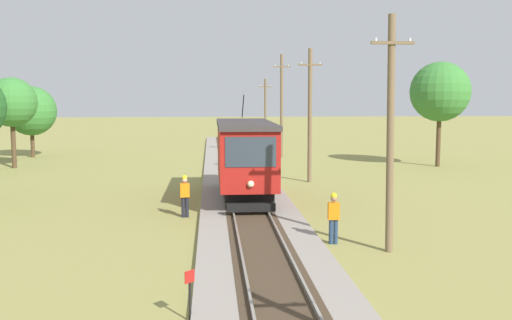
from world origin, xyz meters
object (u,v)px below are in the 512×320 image
utility_pole_far (282,105)px  utility_pole_near_tram (390,131)px  track_worker (334,216)px  utility_pole_distant (265,110)px  trackside_signal_marker (190,293)px  tree_right_far (440,92)px  red_tram (245,156)px  tree_horizon (12,103)px  second_worker (185,194)px  utility_pole_mid (310,114)px  tree_right_near (31,111)px

utility_pole_far → utility_pole_near_tram: bearing=-90.0°
utility_pole_far → track_worker: utility_pole_far is taller
utility_pole_near_tram → utility_pole_distant: 42.66m
trackside_signal_marker → track_worker: bearing=54.3°
utility_pole_distant → tree_right_far: size_ratio=0.91×
trackside_signal_marker → red_tram: bearing=81.8°
track_worker → tree_horizon: (-17.94, 22.32, 3.60)m
utility_pole_far → tree_right_far: 12.56m
track_worker → utility_pole_near_tram: bearing=-117.4°
red_tram → utility_pole_distant: 33.66m
red_tram → utility_pole_far: bearing=78.0°
red_tram → tree_horizon: 20.94m
utility_pole_far → second_worker: bearing=-106.6°
utility_pole_mid → tree_horizon: utility_pole_mid is taller
utility_pole_distant → second_worker: utility_pole_distant is taller
trackside_signal_marker → tree_right_far: bearing=58.5°
tree_horizon → tree_right_far: bearing=-2.8°
utility_pole_far → utility_pole_distant: size_ratio=1.23×
red_tram → tree_right_near: 26.74m
utility_pole_far → track_worker: 27.99m
utility_pole_far → trackside_signal_marker: 34.97m
track_worker → second_worker: (-5.26, 4.78, 0.00)m
utility_pole_mid → utility_pole_distant: utility_pole_mid is taller
track_worker → second_worker: same height
track_worker → tree_right_near: bearing=35.5°
red_tram → trackside_signal_marker: size_ratio=7.24×
second_worker → utility_pole_near_tram: bearing=-135.3°
utility_pole_distant → tree_horizon: utility_pole_distant is taller
track_worker → tree_right_far: bearing=-27.1°
tree_right_far → tree_horizon: (-30.00, 1.46, -0.74)m
tree_right_near → second_worker: bearing=-61.3°
red_tram → tree_horizon: size_ratio=1.35×
utility_pole_near_tram → utility_pole_far: bearing=90.0°
utility_pole_far → utility_pole_mid: bearing=-90.0°
tree_right_far → tree_horizon: 30.05m
tree_right_near → utility_pole_near_tram: bearing=-56.1°
tree_horizon → utility_pole_far: bearing=15.5°
utility_pole_distant → second_worker: bearing=-100.5°
tree_right_near → tree_horizon: tree_horizon is taller
red_tram → utility_pole_distant: utility_pole_distant is taller
utility_pole_distant → utility_pole_mid: bearing=-90.0°
utility_pole_distant → utility_pole_far: bearing=-90.0°
red_tram → utility_pole_mid: 7.43m
tree_right_far → tree_right_near: bearing=164.4°
utility_pole_distant → tree_right_near: size_ratio=1.17×
second_worker → red_tram: bearing=-43.0°
tree_right_near → red_tram: bearing=-52.4°
second_worker → tree_right_far: bearing=-52.6°
track_worker → tree_right_near: tree_right_near is taller
tree_right_far → tree_horizon: bearing=177.2°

